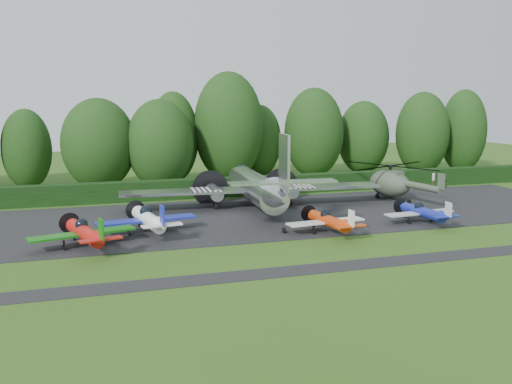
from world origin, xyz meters
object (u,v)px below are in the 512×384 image
object	(u,v)px
light_plane_white	(148,219)
light_plane_orange	(329,221)
light_plane_red	(85,232)
sign_board	(441,177)
helicopter	(390,181)
transport_plane	(257,187)
light_plane_blue	(423,212)

from	to	relation	value
light_plane_white	light_plane_orange	bearing A→B (deg)	-7.71
light_plane_white	light_plane_orange	distance (m)	13.87
light_plane_red	sign_board	distance (m)	44.48
light_plane_white	light_plane_orange	world-z (taller)	light_plane_white
light_plane_orange	helicopter	world-z (taller)	helicopter
light_plane_red	light_plane_orange	size ratio (longest dim) A/B	1.15
transport_plane	light_plane_orange	xyz separation A→B (m)	(2.57, -10.19, -1.19)
sign_board	light_plane_orange	bearing A→B (deg)	-132.61
light_plane_white	light_plane_blue	world-z (taller)	light_plane_white
transport_plane	helicopter	xyz separation A→B (m)	(14.87, 1.66, -0.29)
light_plane_white	sign_board	world-z (taller)	light_plane_white
transport_plane	sign_board	distance (m)	26.81
light_plane_white	light_plane_blue	size ratio (longest dim) A/B	1.23
light_plane_blue	sign_board	bearing A→B (deg)	55.63
light_plane_orange	light_plane_blue	xyz separation A→B (m)	(8.95, 0.88, -0.02)
light_plane_blue	transport_plane	bearing A→B (deg)	145.67
light_plane_white	transport_plane	bearing A→B (deg)	38.97
light_plane_red	helicopter	size ratio (longest dim) A/B	0.59
transport_plane	light_plane_blue	xyz separation A→B (m)	(11.52, -9.31, -1.22)
light_plane_blue	light_plane_red	bearing A→B (deg)	-175.57
light_plane_red	light_plane_white	xyz separation A→B (m)	(4.71, 2.92, 0.06)
transport_plane	sign_board	world-z (taller)	transport_plane
light_plane_red	transport_plane	bearing A→B (deg)	46.92
transport_plane	light_plane_red	bearing A→B (deg)	-153.23
transport_plane	light_plane_white	xyz separation A→B (m)	(-10.74, -6.31, -0.98)
light_plane_orange	light_plane_blue	distance (m)	8.99
transport_plane	sign_board	size ratio (longest dim) A/B	8.80
transport_plane	light_plane_white	distance (m)	12.49
light_plane_red	helicopter	bearing A→B (deg)	35.84
transport_plane	light_plane_blue	distance (m)	14.86
transport_plane	helicopter	size ratio (longest dim) A/B	1.91
helicopter	sign_board	xyz separation A→B (m)	(10.68, 6.36, -0.85)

